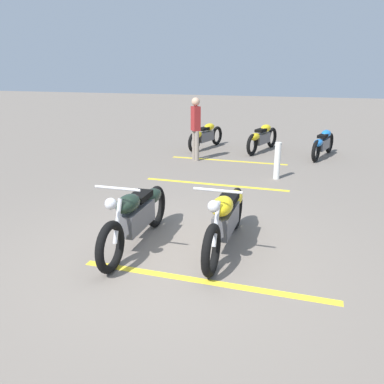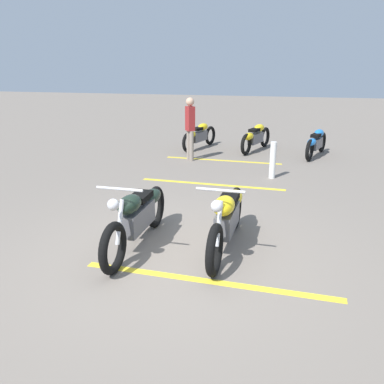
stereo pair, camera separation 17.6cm
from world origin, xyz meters
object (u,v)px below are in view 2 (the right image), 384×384
object	(u,v)px
bollard_post	(273,160)
motorcycle_row_far_left	(316,143)
bystander_near_row	(190,126)
motorcycle_row_left	(255,137)
motorcycle_row_center	(199,135)
motorcycle_dark_foreground	(138,215)
motorcycle_bright_foreground	(227,216)

from	to	relation	value
bollard_post	motorcycle_row_far_left	bearing A→B (deg)	-21.77
motorcycle_row_far_left	bystander_near_row	world-z (taller)	bystander_near_row
motorcycle_row_left	motorcycle_row_center	bearing A→B (deg)	109.16
bystander_near_row	motorcycle_row_center	bearing A→B (deg)	53.76
motorcycle_row_far_left	bystander_near_row	xyz separation A→B (m)	(-1.31, 3.35, 0.54)
motorcycle_dark_foreground	motorcycle_row_left	world-z (taller)	motorcycle_dark_foreground
motorcycle_row_center	bystander_near_row	xyz separation A→B (m)	(-1.60, -0.14, 0.53)
motorcycle_bright_foreground	bollard_post	distance (m)	3.90
bollard_post	motorcycle_row_left	bearing A→B (deg)	13.28
bollard_post	motorcycle_bright_foreground	bearing A→B (deg)	174.19
motorcycle_row_center	bystander_near_row	bearing A→B (deg)	-159.01
motorcycle_row_far_left	motorcycle_row_center	xyz separation A→B (m)	(0.29, 3.49, 0.01)
motorcycle_dark_foreground	motorcycle_bright_foreground	bearing A→B (deg)	102.12
motorcycle_row_far_left	motorcycle_row_center	world-z (taller)	motorcycle_row_center
motorcycle_dark_foreground	motorcycle_row_center	bearing A→B (deg)	-173.39
motorcycle_row_far_left	motorcycle_row_left	bearing A→B (deg)	94.85
bollard_post	bystander_near_row	bearing A→B (deg)	60.38
motorcycle_dark_foreground	motorcycle_row_left	xyz separation A→B (m)	(7.12, -0.94, -0.03)
motorcycle_row_center	bollard_post	distance (m)	3.80
bystander_near_row	motorcycle_row_left	bearing A→B (deg)	4.73
motorcycle_dark_foreground	bollard_post	world-z (taller)	motorcycle_dark_foreground
motorcycle_row_left	motorcycle_bright_foreground	bearing A→B (deg)	-160.37
bystander_near_row	bollard_post	distance (m)	2.70
motorcycle_dark_foreground	motorcycle_row_far_left	bearing A→B (deg)	158.44
motorcycle_dark_foreground	bollard_post	size ratio (longest dim) A/B	2.63
motorcycle_bright_foreground	motorcycle_dark_foreground	size ratio (longest dim) A/B	1.00
motorcycle_bright_foreground	motorcycle_row_left	size ratio (longest dim) A/B	1.10
motorcycle_row_left	motorcycle_row_far_left	bearing A→B (deg)	-84.36
motorcycle_dark_foreground	motorcycle_row_far_left	size ratio (longest dim) A/B	1.15
motorcycle_row_left	bollard_post	xyz separation A→B (m)	(-2.97, -0.70, -0.00)
motorcycle_dark_foreground	bystander_near_row	bearing A→B (deg)	-172.96
motorcycle_row_left	bystander_near_row	distance (m)	2.37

